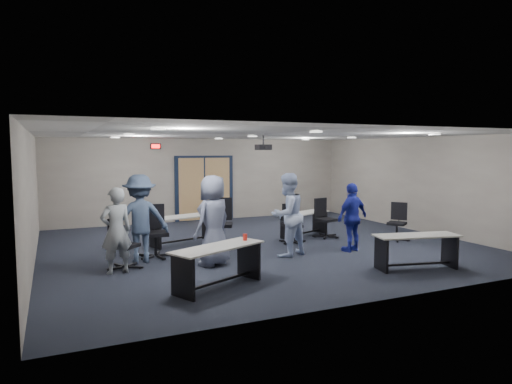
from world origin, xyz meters
name	(u,v)px	position (x,y,z in m)	size (l,w,h in m)	color
floor	(261,245)	(0.00, 0.00, 0.00)	(10.00, 10.00, 0.00)	black
back_wall	(204,180)	(0.00, 4.50, 1.35)	(10.00, 0.04, 2.70)	gray
front_wall	(384,214)	(0.00, -4.50, 1.35)	(10.00, 0.04, 2.70)	gray
left_wall	(31,200)	(-5.00, 0.00, 1.35)	(0.04, 9.00, 2.70)	gray
right_wall	(419,184)	(5.00, 0.00, 1.35)	(0.04, 9.00, 2.70)	gray
ceiling	(261,135)	(0.00, 0.00, 2.70)	(10.00, 9.00, 0.04)	white
double_door	(204,189)	(0.00, 4.46, 1.05)	(2.00, 0.07, 2.20)	black
exit_sign	(155,146)	(-1.60, 4.44, 2.45)	(0.32, 0.07, 0.18)	black
ceiling_projector	(263,147)	(0.30, 0.50, 2.40)	(0.35, 0.32, 0.37)	black
ceiling_can_lights	(257,136)	(0.00, 0.25, 2.67)	(6.24, 5.74, 0.02)	white
table_front_left	(218,259)	(-2.09, -2.81, 0.49)	(1.83, 1.26, 0.82)	#A8A69E
table_front_right	(416,246)	(1.86, -3.25, 0.46)	(1.74, 0.90, 0.67)	#A8A69E
table_back_left	(183,225)	(-1.69, 0.97, 0.48)	(1.82, 1.04, 0.70)	#A8A69E
table_back_right	(304,220)	(1.60, 0.64, 0.45)	(1.67, 1.09, 0.88)	#A8A69E
chair_back_a	(155,232)	(-2.61, -0.22, 0.57)	(0.72, 0.72, 1.14)	black
chair_back_b	(222,223)	(-0.92, 0.26, 0.58)	(0.73, 0.73, 1.17)	black
chair_back_c	(293,224)	(0.85, -0.07, 0.49)	(0.61, 0.61, 0.98)	black
chair_back_d	(326,218)	(2.03, 0.22, 0.52)	(0.66, 0.66, 1.04)	black
chair_loose_left	(125,244)	(-3.36, -0.93, 0.50)	(0.63, 0.63, 1.01)	black
chair_loose_right	(397,222)	(3.46, -0.88, 0.49)	(0.61, 0.61, 0.98)	black
person_gray	(116,231)	(-3.55, -1.19, 0.82)	(0.60, 0.39, 1.64)	gray
person_plaid	(213,220)	(-1.68, -1.35, 0.92)	(0.89, 0.58, 1.83)	slate
person_lightblue	(287,215)	(0.07, -1.23, 0.92)	(0.89, 0.69, 1.83)	#B7C9F2
person_navy	(352,217)	(1.66, -1.43, 0.79)	(0.93, 0.39, 1.58)	navy
person_back	(140,219)	(-2.99, -0.50, 0.92)	(1.18, 0.68, 1.83)	#394A67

